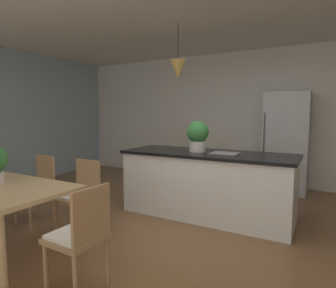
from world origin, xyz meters
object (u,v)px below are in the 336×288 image
Objects in this scene: chair_far_left at (37,186)px; kitchen_island at (207,183)px; potted_plant_on_island at (198,135)px; chair_kitchen_end at (80,234)px; refrigerator at (286,143)px; chair_far_right at (80,194)px.

chair_far_left is 0.37× the size of kitchen_island.
potted_plant_on_island is at bearing 36.09° from chair_far_left.
chair_kitchen_end is 2.21m from potted_plant_on_island.
chair_far_left is 1.00× the size of chair_kitchen_end.
refrigerator reaches higher than kitchen_island.
chair_far_right is at bearing 0.01° from chair_far_left.
potted_plant_on_island is (-0.94, -1.89, 0.23)m from refrigerator.
chair_far_left is 0.80m from chair_far_right.
chair_far_right is 1.70m from kitchen_island.
refrigerator is (2.70, 3.17, 0.43)m from chair_far_left.
refrigerator is at bearing 63.45° from potted_plant_on_island.
refrigerator is at bearing 49.56° from chair_far_left.
chair_far_right and chair_kitchen_end have the same top height.
chair_kitchen_end is at bearing -104.71° from refrigerator.
chair_kitchen_end is 0.48× the size of refrigerator.
chair_far_right is 1.74m from potted_plant_on_island.
chair_far_right is at bearing 136.24° from chair_kitchen_end.
potted_plant_on_island is (1.76, 1.28, 0.66)m from chair_far_left.
refrigerator is 2.13m from potted_plant_on_island.
chair_kitchen_end is 4.15m from refrigerator.
potted_plant_on_island reaches higher than kitchen_island.
chair_far_left is 1.85m from chair_kitchen_end.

